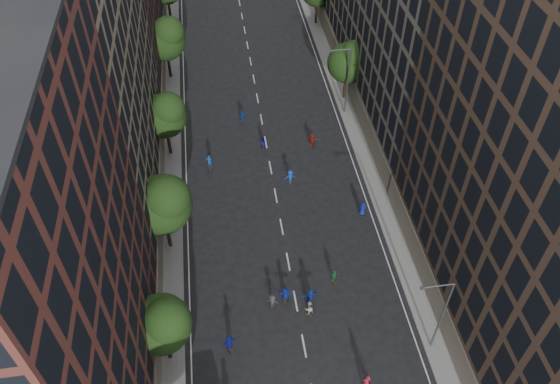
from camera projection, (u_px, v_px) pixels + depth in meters
The scene contains 25 objects.
ground at pixel (266, 145), 64.66m from camera, with size 240.00×240.00×0.00m, color black.
sidewalk_left at pixel (165, 115), 68.67m from camera, with size 4.00×105.00×0.15m, color slate.
sidewalk_right at pixel (351, 99), 71.01m from camera, with size 4.00×105.00×0.15m, color slate.
bldg_left_a at pixel (0, 296), 31.94m from camera, with size 14.00×22.00×30.00m, color #592922.
bldg_left_b at pixel (52, 52), 47.25m from camera, with size 14.00×26.00×34.00m, color #7F6C53.
tree_left_1 at pixel (163, 323), 41.42m from camera, with size 4.80×4.80×8.21m.
tree_left_2 at pixel (163, 203), 49.20m from camera, with size 5.60×5.60×9.45m.
tree_left_3 at pixel (165, 114), 59.36m from camera, with size 5.00×5.00×8.58m.
tree_left_4 at pixel (166, 38), 70.31m from camera, with size 5.40×5.40×9.08m.
tree_right_a at pixel (349, 61), 67.25m from camera, with size 5.00×5.00×8.39m.
streetlamp_near at pixel (440, 313), 42.48m from camera, with size 2.64×0.22×9.06m.
streetlamp_far at pixel (346, 78), 65.49m from camera, with size 2.64×0.22×9.06m.
skater_4 at pixel (230, 343), 45.28m from camera, with size 1.13×0.47×1.93m, color #121995.
skater_5 at pixel (310, 296), 48.66m from camera, with size 1.61×0.51×1.73m, color #163BB8.
skater_7 at pixel (367, 382), 42.91m from camera, with size 0.70×0.46×1.91m, color maroon.
skater_8 at pixel (309, 308), 47.82m from camera, with size 0.80×0.63×1.65m, color silver.
skater_9 at pixel (273, 301), 48.39m from camera, with size 0.99×0.57×1.54m, color #37373C.
skater_10 at pixel (334, 277), 50.28m from camera, with size 0.91×0.38×1.55m, color #22733A.
skater_11 at pixel (285, 295), 48.84m from camera, with size 1.51×0.48×1.63m, color #1631B9.
skater_12 at pixel (362, 209), 56.21m from camera, with size 0.79×0.51×1.62m, color navy.
skater_13 at pixel (209, 162), 61.11m from camera, with size 0.69×0.46×1.91m, color #13489D.
skater_14 at pixel (263, 143), 63.70m from camera, with size 0.74×0.58×1.53m, color #151296.
skater_15 at pixel (290, 177), 59.50m from camera, with size 1.13×0.65×1.74m, color #1646B4.
skater_16 at pixel (242, 117), 67.08m from camera, with size 1.03×0.43×1.76m, color #123898.
skater_17 at pixel (312, 140), 64.06m from camera, with size 1.44×0.46×1.56m, color #AA1F1C.
Camera 1 is at (-5.23, -9.25, 41.98)m, focal length 35.00 mm.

